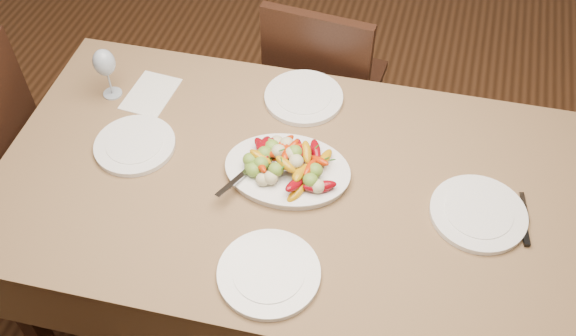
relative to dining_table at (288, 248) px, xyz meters
The scene contains 12 objects.
dining_table is the anchor object (origin of this frame).
chair_far 0.79m from the dining_table, 93.18° to the left, with size 0.42×0.42×0.95m, color black, non-canonical shape.
serving_platter 0.39m from the dining_table, 109.02° to the left, with size 0.38×0.28×0.02m, color white.
roasted_vegetables 0.45m from the dining_table, 109.02° to the left, with size 0.31×0.21×0.09m, color #72030B, non-canonical shape.
serving_spoon 0.43m from the dining_table, 169.16° to the right, with size 0.28×0.06×0.03m, color #9EA0A8, non-canonical shape.
plate_left 0.65m from the dining_table, behind, with size 0.26×0.26×0.02m, color white.
plate_right 0.70m from the dining_table, ahead, with size 0.29×0.29×0.02m, color white.
plate_far 0.54m from the dining_table, 97.02° to the left, with size 0.27×0.27×0.02m, color white.
plate_near 0.52m from the dining_table, 83.41° to the right, with size 0.29×0.29×0.02m, color white.
wine_glass 0.88m from the dining_table, 162.75° to the left, with size 0.08×0.08×0.20m, color #8C99A5, non-canonical shape.
menu_card 0.73m from the dining_table, 156.11° to the left, with size 0.15×0.21×0.00m, color silver.
table_knife 0.81m from the dining_table, ahead, with size 0.02×0.20×0.01m, color #9EA0A8, non-canonical shape.
Camera 1 is at (0.45, -0.95, 2.30)m, focal length 40.00 mm.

